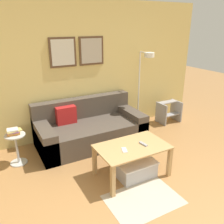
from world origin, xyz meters
TOP-DOWN VIEW (x-y plane):
  - wall_back at (0.00, 2.95)m, footprint 5.60×0.09m
  - area_rug at (-0.02, 0.67)m, footprint 0.93×0.66m
  - couch at (0.01, 2.45)m, footprint 1.95×0.96m
  - coffee_table at (0.13, 1.19)m, footprint 1.02×0.64m
  - storage_bin at (0.17, 1.17)m, footprint 0.57×0.45m
  - floor_lamp at (1.32, 2.60)m, footprint 0.26×0.53m
  - side_table at (-1.30, 2.34)m, footprint 0.32×0.32m
  - book_stack at (-1.31, 2.35)m, footprint 0.23×0.18m
  - remote_control at (0.30, 1.15)m, footprint 0.06×0.15m
  - cell_phone at (-0.03, 1.15)m, footprint 0.11×0.15m
  - step_stool at (2.00, 2.52)m, footprint 0.48×0.36m

SIDE VIEW (x-z plane):
  - area_rug at x=-0.02m, z-range 0.00..0.01m
  - storage_bin at x=0.17m, z-range 0.00..0.25m
  - step_stool at x=2.00m, z-range 0.02..0.48m
  - couch at x=0.01m, z-range -0.13..0.67m
  - side_table at x=-1.30m, z-range 0.05..0.56m
  - coffee_table at x=0.13m, z-range 0.16..0.64m
  - cell_phone at x=-0.03m, z-range 0.48..0.49m
  - remote_control at x=0.30m, z-range 0.48..0.50m
  - book_stack at x=-1.31m, z-range 0.51..0.60m
  - floor_lamp at x=1.32m, z-range 0.25..1.86m
  - wall_back at x=0.00m, z-range 0.01..2.56m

